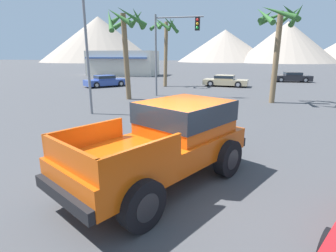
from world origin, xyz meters
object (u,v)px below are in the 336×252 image
at_px(parked_car_tan, 225,81).
at_px(orange_pickup_truck, 170,137).
at_px(palm_tree_leaning, 165,35).
at_px(parked_car_dark, 292,77).
at_px(palm_tree_tall, 278,29).
at_px(traffic_light_main, 173,40).
at_px(palm_tree_short, 126,31).
at_px(parked_car_blue, 105,81).
at_px(street_lamp_post, 85,21).

bearing_deg(parked_car_tan, orange_pickup_truck, 5.59).
bearing_deg(palm_tree_leaning, parked_car_dark, 29.49).
xyz_separation_m(orange_pickup_truck, palm_tree_tall, (4.48, 12.63, 3.66)).
relative_size(traffic_light_main, palm_tree_short, 0.96).
bearing_deg(parked_car_blue, palm_tree_short, -11.66).
xyz_separation_m(parked_car_tan, palm_tree_tall, (3.11, -9.26, 4.21)).
bearing_deg(traffic_light_main, orange_pickup_truck, -79.19).
relative_size(parked_car_dark, palm_tree_tall, 0.71).
distance_m(parked_car_dark, palm_tree_tall, 16.98).
distance_m(parked_car_tan, palm_tree_leaning, 7.71).
bearing_deg(parked_car_tan, parked_car_blue, -67.54).
distance_m(parked_car_tan, palm_tree_short, 12.91).
relative_size(parked_car_tan, traffic_light_main, 0.77).
bearing_deg(parked_car_tan, palm_tree_short, -25.41).
height_order(street_lamp_post, palm_tree_short, street_lamp_post).
bearing_deg(street_lamp_post, palm_tree_tall, 29.57).
distance_m(parked_car_blue, parked_car_dark, 22.05).
bearing_deg(palm_tree_leaning, parked_car_tan, 13.28).
relative_size(palm_tree_tall, palm_tree_leaning, 0.92).
bearing_deg(palm_tree_short, parked_car_dark, 48.12).
relative_size(street_lamp_post, palm_tree_leaning, 1.19).
bearing_deg(parked_car_blue, traffic_light_main, 10.97).
xyz_separation_m(palm_tree_tall, palm_tree_leaning, (-9.21, 7.83, 0.29)).
distance_m(traffic_light_main, palm_tree_short, 3.68).
relative_size(parked_car_tan, palm_tree_short, 0.74).
bearing_deg(street_lamp_post, palm_tree_leaning, 85.39).
relative_size(traffic_light_main, street_lamp_post, 0.75).
xyz_separation_m(parked_car_dark, traffic_light_main, (-11.94, -14.32, 3.63)).
relative_size(palm_tree_tall, palm_tree_short, 0.99).
xyz_separation_m(traffic_light_main, palm_tree_tall, (7.16, -1.42, 0.56)).
bearing_deg(parked_car_tan, palm_tree_tall, 27.72).
bearing_deg(traffic_light_main, street_lamp_post, -113.46).
relative_size(orange_pickup_truck, traffic_light_main, 0.90).
distance_m(parked_car_tan, parked_car_dark, 10.21).
height_order(orange_pickup_truck, parked_car_blue, orange_pickup_truck).
xyz_separation_m(parked_car_dark, street_lamp_post, (-15.10, -21.59, 4.23)).
relative_size(parked_car_blue, traffic_light_main, 0.70).
xyz_separation_m(parked_car_blue, parked_car_tan, (12.08, 2.86, 0.00)).
height_order(parked_car_tan, palm_tree_short, palm_tree_short).
distance_m(traffic_light_main, palm_tree_tall, 7.32).
distance_m(orange_pickup_truck, traffic_light_main, 14.64).
distance_m(orange_pickup_truck, parked_car_blue, 21.86).
distance_m(orange_pickup_truck, palm_tree_short, 13.57).
distance_m(parked_car_blue, palm_tree_short, 9.79).
distance_m(parked_car_tan, palm_tree_tall, 10.64).
xyz_separation_m(parked_car_tan, palm_tree_leaning, (-6.10, -1.44, 4.50)).
xyz_separation_m(traffic_light_main, palm_tree_short, (-2.89, -2.22, 0.53)).
relative_size(orange_pickup_truck, parked_car_tan, 1.17).
bearing_deg(orange_pickup_truck, street_lamp_post, 161.27).
relative_size(orange_pickup_truck, palm_tree_tall, 0.88).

